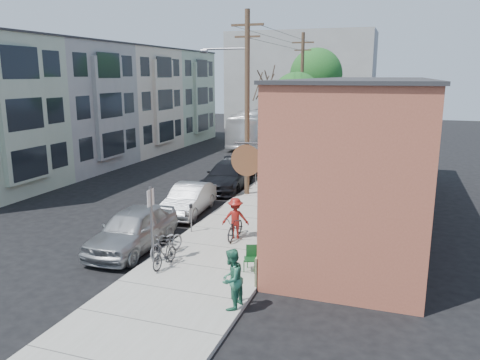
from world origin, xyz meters
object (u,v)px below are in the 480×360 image
(patron_grey, at_px, (269,207))
(parked_bike_b, at_px, (167,243))
(car_4, at_px, (271,148))
(tree_bare, at_px, (262,142))
(car_1, at_px, (189,199))
(sign_post, at_px, (151,217))
(patio_chair_b, at_px, (251,259))
(tree_leafy_far, at_px, (316,75))
(bus, at_px, (257,127))
(patron_green, at_px, (231,279))
(car_0, at_px, (133,229))
(car_3, at_px, (252,158))
(parking_meter_far, at_px, (256,171))
(tree_leafy_mid, at_px, (297,97))
(parked_bike_a, at_px, (164,254))
(cyclist, at_px, (235,218))
(car_2, at_px, (228,176))
(parking_meter_near, at_px, (191,213))
(patio_chair_a, at_px, (278,234))
(utility_pole_near, at_px, (246,100))

(patron_grey, distance_m, parked_bike_b, 5.13)
(car_4, bearing_deg, tree_bare, -75.80)
(patron_grey, height_order, car_1, patron_grey)
(sign_post, distance_m, tree_bare, 12.51)
(patio_chair_b, relative_size, patron_grey, 0.45)
(tree_leafy_far, bearing_deg, bus, 173.55)
(patron_green, xyz_separation_m, car_4, (-5.90, 26.07, -0.34))
(car_0, bearing_deg, patio_chair_b, -10.22)
(car_0, bearing_deg, car_3, 90.19)
(parking_meter_far, distance_m, car_0, 11.79)
(tree_leafy_mid, relative_size, parked_bike_a, 4.48)
(tree_leafy_mid, distance_m, cyclist, 18.81)
(car_4, bearing_deg, car_0, -86.98)
(parking_meter_far, relative_size, car_1, 0.28)
(sign_post, distance_m, bus, 31.00)
(parking_meter_far, height_order, car_3, car_3)
(car_4, bearing_deg, car_1, -86.60)
(sign_post, distance_m, parking_meter_far, 12.92)
(patio_chair_b, xyz_separation_m, car_3, (-5.61, 17.75, 0.24))
(tree_bare, relative_size, tree_leafy_mid, 0.80)
(car_2, distance_m, car_3, 6.28)
(parking_meter_near, distance_m, car_3, 14.78)
(tree_leafy_mid, bearing_deg, tree_leafy_far, 90.00)
(patio_chair_b, relative_size, car_1, 0.20)
(parking_meter_near, height_order, patron_grey, patron_grey)
(parking_meter_near, xyz_separation_m, car_1, (-1.45, 2.89, -0.25))
(car_0, distance_m, car_4, 22.58)
(patio_chair_a, height_order, patron_green, patron_green)
(parked_bike_b, relative_size, car_0, 0.37)
(utility_pole_near, xyz_separation_m, patio_chair_b, (3.54, -10.18, -4.82))
(parked_bike_b, bearing_deg, parking_meter_near, 106.37)
(tree_leafy_far, relative_size, car_1, 2.03)
(patio_chair_b, bearing_deg, utility_pole_near, 89.09)
(utility_pole_near, bearing_deg, tree_leafy_far, 88.78)
(parking_meter_near, height_order, car_3, car_3)
(sign_post, distance_m, parked_bike_a, 1.38)
(utility_pole_near, distance_m, car_3, 9.08)
(parking_meter_far, xyz_separation_m, patron_grey, (3.03, -7.83, 0.14))
(tree_leafy_far, xyz_separation_m, cyclist, (1.51, -26.49, -5.78))
(patio_chair_b, xyz_separation_m, car_0, (-5.14, 0.80, 0.25))
(tree_bare, height_order, bus, tree_bare)
(parked_bike_a, height_order, bus, bus)
(cyclist, height_order, car_2, cyclist)
(tree_bare, xyz_separation_m, car_4, (-2.50, 11.32, -2.18))
(utility_pole_near, bearing_deg, car_2, 140.58)
(patio_chair_a, distance_m, bus, 28.82)
(car_1, bearing_deg, car_4, 86.53)
(sign_post, bearing_deg, car_4, 94.92)
(cyclist, bearing_deg, car_1, -55.61)
(sign_post, xyz_separation_m, car_1, (-1.55, 6.38, -1.10))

